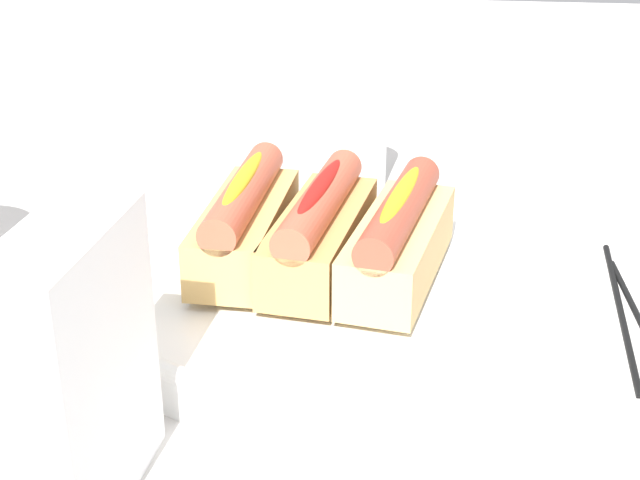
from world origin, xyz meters
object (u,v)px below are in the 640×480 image
object	(u,v)px
napkin_box	(74,372)
chopstick_near	(621,309)
hotdog_front	(399,238)
hotdog_back	(320,230)
water_glass	(350,141)
serving_bowl	(320,286)
hotdog_side	(244,221)

from	to	relation	value
napkin_box	chopstick_near	distance (m)	0.39
hotdog_front	hotdog_back	xyz separation A→B (m)	(0.01, 0.05, 0.00)
water_glass	napkin_box	size ratio (longest dim) A/B	0.60
hotdog_front	napkin_box	world-z (taller)	napkin_box
hotdog_back	chopstick_near	xyz separation A→B (m)	(0.02, -0.21, -0.06)
hotdog_back	serving_bowl	bearing A→B (deg)	90.00
hotdog_front	chopstick_near	bearing A→B (deg)	-79.86
hotdog_side	chopstick_near	world-z (taller)	hotdog_side
serving_bowl	hotdog_back	bearing A→B (deg)	-90.00
water_glass	napkin_box	world-z (taller)	napkin_box
serving_bowl	hotdog_back	world-z (taller)	hotdog_back
hotdog_front	water_glass	xyz separation A→B (m)	(0.26, 0.06, -0.02)
napkin_box	chopstick_near	bearing A→B (deg)	-48.63
napkin_box	hotdog_side	bearing A→B (deg)	-6.37
hotdog_side	napkin_box	bearing A→B (deg)	169.40
chopstick_near	hotdog_front	bearing A→B (deg)	103.56
serving_bowl	napkin_box	size ratio (longest dim) A/B	2.15
serving_bowl	napkin_box	world-z (taller)	napkin_box
hotdog_front	hotdog_side	xyz separation A→B (m)	(0.02, 0.11, 0.00)
hotdog_back	hotdog_side	distance (m)	0.05
water_glass	chopstick_near	bearing A→B (deg)	-136.85
hotdog_back	hotdog_side	size ratio (longest dim) A/B	1.02
hotdog_back	chopstick_near	distance (m)	0.22
hotdog_front	water_glass	world-z (taller)	hotdog_front
napkin_box	chopstick_near	size ratio (longest dim) A/B	0.68
hotdog_side	napkin_box	size ratio (longest dim) A/B	1.01
serving_bowl	hotdog_front	world-z (taller)	hotdog_front
serving_bowl	water_glass	distance (m)	0.25
hotdog_front	water_glass	size ratio (longest dim) A/B	1.74
water_glass	chopstick_near	world-z (taller)	water_glass
hotdog_front	chopstick_near	world-z (taller)	hotdog_front
water_glass	chopstick_near	size ratio (longest dim) A/B	0.41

